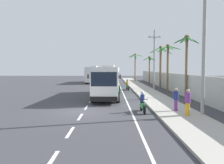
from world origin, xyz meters
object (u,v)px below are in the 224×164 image
object	(u,v)px
coach_bus_foreground	(108,80)
palm_fourth	(168,58)
palm_second	(149,63)
pedestrian_midwalk	(176,99)
utility_pole_nearest	(204,42)
coach_bus_far_lane	(95,74)
palm_third	(161,60)
pedestrian_near_kerb	(188,102)
motorcycle_trailing	(143,104)
motorcycle_beside_bus	(128,86)
palm_farthest	(187,53)
utility_pole_mid	(154,59)
palm_nearest	(135,61)

from	to	relation	value
coach_bus_foreground	palm_fourth	distance (m)	10.36
palm_second	pedestrian_midwalk	bearing A→B (deg)	-95.72
pedestrian_midwalk	utility_pole_nearest	distance (m)	4.41
coach_bus_far_lane	palm_second	size ratio (longest dim) A/B	1.94
coach_bus_foreground	palm_third	xyz separation A→B (m)	(8.26, 10.81, 2.74)
pedestrian_near_kerb	palm_third	size ratio (longest dim) A/B	0.26
motorcycle_trailing	utility_pole_nearest	bearing A→B (deg)	-18.67
coach_bus_far_lane	palm_third	distance (m)	18.54
motorcycle_trailing	coach_bus_far_lane	bearing A→B (deg)	100.28
motorcycle_trailing	palm_second	bearing A→B (deg)	79.72
motorcycle_trailing	palm_fourth	bearing A→B (deg)	69.69
coach_bus_far_lane	motorcycle_beside_bus	size ratio (longest dim) A/B	5.69
pedestrian_near_kerb	coach_bus_foreground	bearing A→B (deg)	164.89
motorcycle_beside_bus	motorcycle_trailing	bearing A→B (deg)	-90.12
palm_farthest	utility_pole_nearest	bearing A→B (deg)	-101.70
motorcycle_beside_bus	utility_pole_nearest	size ratio (longest dim) A/B	0.20
coach_bus_far_lane	pedestrian_near_kerb	xyz separation A→B (m)	(8.88, -35.70, -0.89)
pedestrian_near_kerb	palm_second	xyz separation A→B (m)	(2.72, 31.80, 3.22)
palm_third	palm_farthest	size ratio (longest dim) A/B	0.99
utility_pole_mid	palm_nearest	xyz separation A→B (m)	(-0.76, 20.22, 0.29)
utility_pole_nearest	utility_pole_mid	size ratio (longest dim) A/B	1.08
palm_fourth	utility_pole_mid	bearing A→B (deg)	125.65
utility_pole_mid	palm_second	xyz separation A→B (m)	(1.50, 13.23, -0.34)
utility_pole_nearest	palm_farthest	size ratio (longest dim) A/B	1.40
motorcycle_beside_bus	motorcycle_trailing	size ratio (longest dim) A/B	1.00
utility_pole_nearest	palm_nearest	bearing A→B (deg)	91.06
utility_pole_mid	palm_fourth	xyz separation A→B (m)	(1.49, -2.08, 0.00)
pedestrian_midwalk	coach_bus_far_lane	bearing A→B (deg)	26.45
coach_bus_foreground	palm_farthest	xyz separation A→B (m)	(8.59, -0.80, 3.01)
palm_third	palm_farthest	world-z (taller)	palm_farthest
palm_nearest	palm_third	xyz separation A→B (m)	(2.34, -17.24, -0.27)
utility_pole_nearest	palm_second	world-z (taller)	utility_pole_nearest
palm_nearest	palm_farthest	size ratio (longest dim) A/B	0.98
coach_bus_far_lane	pedestrian_near_kerb	world-z (taller)	coach_bus_far_lane
utility_pole_nearest	motorcycle_beside_bus	bearing A→B (deg)	101.90
motorcycle_trailing	pedestrian_near_kerb	world-z (taller)	pedestrian_near_kerb
utility_pole_nearest	palm_fourth	bearing A→B (deg)	84.50
coach_bus_foreground	motorcycle_trailing	world-z (taller)	coach_bus_foreground
coach_bus_far_lane	coach_bus_foreground	bearing A→B (deg)	-82.21
palm_farthest	pedestrian_near_kerb	bearing A→B (deg)	-107.49
coach_bus_foreground	pedestrian_midwalk	xyz separation A→B (m)	(5.16, -9.08, -0.88)
pedestrian_near_kerb	pedestrian_midwalk	distance (m)	1.68
motorcycle_trailing	coach_bus_foreground	bearing A→B (deg)	107.00
pedestrian_midwalk	palm_third	world-z (taller)	palm_third
pedestrian_near_kerb	utility_pole_mid	size ratio (longest dim) A/B	0.20
pedestrian_midwalk	palm_fourth	world-z (taller)	palm_fourth
utility_pole_nearest	pedestrian_midwalk	bearing A→B (deg)	141.16
motorcycle_beside_bus	motorcycle_trailing	distance (m)	17.01
coach_bus_far_lane	palm_fourth	xyz separation A→B (m)	(11.59, -19.21, 2.67)
utility_pole_nearest	palm_third	world-z (taller)	utility_pole_nearest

